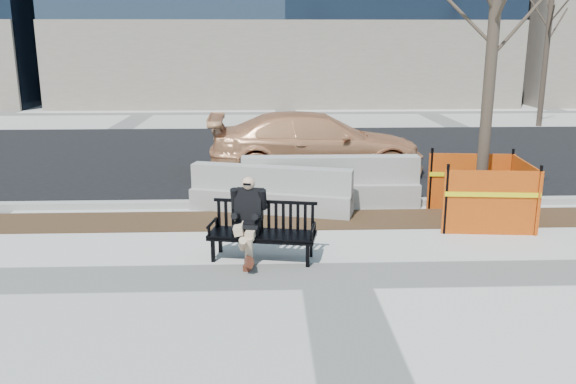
% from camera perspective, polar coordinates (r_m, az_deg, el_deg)
% --- Properties ---
extents(ground, '(120.00, 120.00, 0.00)m').
position_cam_1_polar(ground, '(8.34, 4.41, -7.95)').
color(ground, beige).
rests_on(ground, ground).
extents(mulch_strip, '(40.00, 1.20, 0.02)m').
position_cam_1_polar(mulch_strip, '(10.78, 2.85, -2.67)').
color(mulch_strip, '#47301C').
rests_on(mulch_strip, ground).
extents(asphalt_street, '(60.00, 10.40, 0.01)m').
position_cam_1_polar(asphalt_street, '(16.79, 1.02, 3.55)').
color(asphalt_street, black).
rests_on(asphalt_street, ground).
extents(curb, '(60.00, 0.25, 0.12)m').
position_cam_1_polar(curb, '(11.67, 2.45, -1.04)').
color(curb, '#9E9B93').
rests_on(curb, ground).
extents(bench, '(1.68, 0.86, 0.85)m').
position_cam_1_polar(bench, '(8.91, -2.44, -6.41)').
color(bench, black).
rests_on(bench, ground).
extents(seated_man, '(0.67, 0.95, 1.22)m').
position_cam_1_polar(seated_man, '(9.00, -3.81, -6.24)').
color(seated_man, black).
rests_on(seated_man, ground).
extents(tree_fence, '(2.60, 2.60, 5.95)m').
position_cam_1_polar(tree_fence, '(11.23, 17.67, -2.67)').
color(tree_fence, orange).
rests_on(tree_fence, ground).
extents(sedan, '(5.14, 2.20, 1.48)m').
position_cam_1_polar(sedan, '(14.46, 2.68, 1.74)').
color(sedan, tan).
rests_on(sedan, ground).
extents(jersey_barrier_left, '(3.11, 1.41, 0.88)m').
position_cam_1_polar(jersey_barrier_left, '(11.32, -1.61, -1.85)').
color(jersey_barrier_left, gray).
rests_on(jersey_barrier_left, ground).
extents(jersey_barrier_right, '(3.44, 0.71, 0.99)m').
position_cam_1_polar(jersey_barrier_right, '(11.76, 3.99, -1.24)').
color(jersey_barrier_right, '#99968F').
rests_on(jersey_barrier_right, ground).
extents(far_tree_right, '(2.23, 2.23, 5.94)m').
position_cam_1_polar(far_tree_right, '(24.42, 22.82, 5.84)').
color(far_tree_right, '#47392D').
rests_on(far_tree_right, ground).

